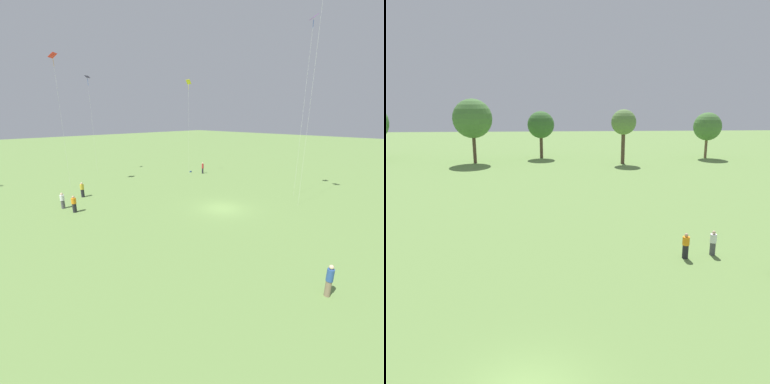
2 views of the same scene
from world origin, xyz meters
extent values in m
plane|color=#6B8E47|center=(0.00, 0.00, 0.00)|extent=(240.00, 240.00, 0.00)
cylinder|color=#232328|center=(13.26, -11.07, 0.44)|extent=(0.38, 0.38, 0.88)
cylinder|color=#B72D2D|center=(13.26, -11.07, 1.25)|extent=(0.45, 0.45, 0.74)
sphere|color=beige|center=(13.26, -11.07, 1.74)|extent=(0.24, 0.24, 0.24)
cylinder|color=#4C4C51|center=(11.56, 11.77, 0.43)|extent=(0.47, 0.47, 0.86)
cylinder|color=white|center=(11.56, 11.77, 1.15)|extent=(0.55, 0.55, 0.58)
sphere|color=beige|center=(11.56, 11.77, 1.56)|extent=(0.24, 0.24, 0.24)
cylinder|color=#232328|center=(9.57, 11.36, 0.45)|extent=(0.54, 0.54, 0.91)
cylinder|color=orange|center=(9.57, 11.36, 1.19)|extent=(0.63, 0.63, 0.55)
sphere|color=tan|center=(9.57, 11.36, 1.58)|extent=(0.24, 0.24, 0.24)
cylinder|color=#847056|center=(-12.45, 6.67, 0.46)|extent=(0.42, 0.42, 0.91)
cylinder|color=#2D5193|center=(-12.45, 6.67, 1.26)|extent=(0.50, 0.50, 0.69)
sphere|color=beige|center=(-12.45, 6.67, 1.72)|extent=(0.24, 0.24, 0.24)
cylinder|color=#232328|center=(14.08, 8.72, 0.47)|extent=(0.48, 0.48, 0.93)
cylinder|color=gold|center=(14.08, 8.72, 1.24)|extent=(0.56, 0.56, 0.61)
sphere|color=beige|center=(14.08, 8.72, 1.67)|extent=(0.24, 0.24, 0.24)
cube|color=purple|center=(-3.16, -9.56, 18.71)|extent=(0.95, 0.94, 0.43)
cylinder|color=blue|center=(-3.16, -9.56, 18.13)|extent=(0.04, 0.04, 0.73)
cylinder|color=silver|center=(-3.16, -9.56, 9.36)|extent=(0.01, 0.01, 18.71)
cube|color=yellow|center=(14.24, -8.80, 14.16)|extent=(0.81, 0.58, 0.60)
cylinder|color=yellow|center=(14.24, -8.80, 13.53)|extent=(0.04, 0.04, 0.83)
cylinder|color=silver|center=(14.24, -8.80, 7.08)|extent=(0.01, 0.01, 14.16)
cylinder|color=silver|center=(-5.04, -6.58, 10.82)|extent=(0.01, 0.01, 21.63)
cube|color=red|center=(19.60, 8.15, 16.07)|extent=(1.12, 1.15, 0.51)
cylinder|color=orange|center=(19.60, 8.15, 15.33)|extent=(0.04, 0.04, 0.95)
cylinder|color=silver|center=(19.60, 8.15, 8.04)|extent=(0.01, 0.01, 16.07)
cube|color=black|center=(25.67, 1.56, 15.00)|extent=(0.71, 0.78, 0.38)
cylinder|color=blue|center=(25.67, 1.56, 14.28)|extent=(0.04, 0.04, 1.05)
cylinder|color=silver|center=(25.67, 1.56, 7.50)|extent=(0.01, 0.01, 15.00)
cube|color=#33518C|center=(15.37, -10.30, 0.11)|extent=(0.19, 0.33, 0.23)
camera|label=1|loc=(-15.65, 19.81, 9.07)|focal=24.00mm
camera|label=2|loc=(1.05, -10.83, 9.92)|focal=35.00mm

